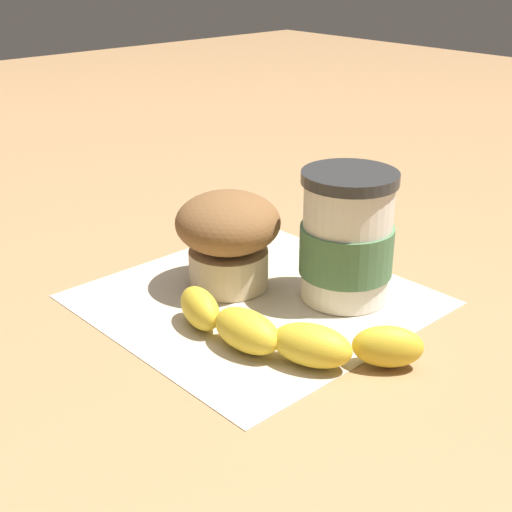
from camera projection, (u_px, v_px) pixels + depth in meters
The scene contains 5 objects.
ground_plane at pixel (256, 300), 0.64m from camera, with size 3.00×3.00×0.00m, color #A87C51.
paper_napkin at pixel (256, 299), 0.64m from camera, with size 0.27×0.27×0.00m, color beige.
coffee_cup at pixel (347, 239), 0.62m from camera, with size 0.08×0.08×0.12m.
muffin at pixel (227, 235), 0.65m from camera, with size 0.10×0.10×0.09m.
banana at pixel (282, 334), 0.55m from camera, with size 0.11×0.20×0.03m.
Camera 1 is at (0.38, 0.42, 0.30)m, focal length 50.00 mm.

